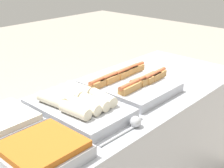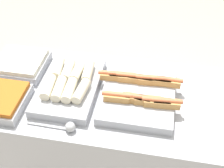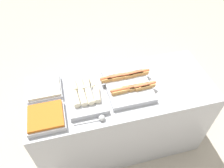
# 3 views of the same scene
# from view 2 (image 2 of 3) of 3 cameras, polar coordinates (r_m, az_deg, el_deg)

# --- Properties ---
(counter) EXTENTS (1.65, 0.69, 0.88)m
(counter) POSITION_cam_2_polar(r_m,az_deg,el_deg) (2.00, 2.42, -11.46)
(counter) COLOR #A8AAB2
(counter) RESTS_ON ground_plane
(tray_hotdogs) EXTENTS (0.45, 0.46, 0.10)m
(tray_hotdogs) POSITION_cam_2_polar(r_m,az_deg,el_deg) (1.64, 5.02, -1.62)
(tray_hotdogs) COLOR #A8AAB2
(tray_hotdogs) RESTS_ON counter
(tray_wraps) EXTENTS (0.30, 0.49, 0.10)m
(tray_wraps) POSITION_cam_2_polar(r_m,az_deg,el_deg) (1.69, -7.81, -0.03)
(tray_wraps) COLOR #A8AAB2
(tray_wraps) RESTS_ON counter
(tray_side_back) EXTENTS (0.28, 0.27, 0.07)m
(tray_side_back) POSITION_cam_2_polar(r_m,az_deg,el_deg) (1.90, -16.30, 3.53)
(tray_side_back) COLOR #A8AAB2
(tray_side_back) RESTS_ON counter
(serving_spoon_near) EXTENTS (0.24, 0.05, 0.05)m
(serving_spoon_near) POSITION_cam_2_polar(r_m,az_deg,el_deg) (1.51, -8.21, -7.78)
(serving_spoon_near) COLOR #B2B5BA
(serving_spoon_near) RESTS_ON counter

